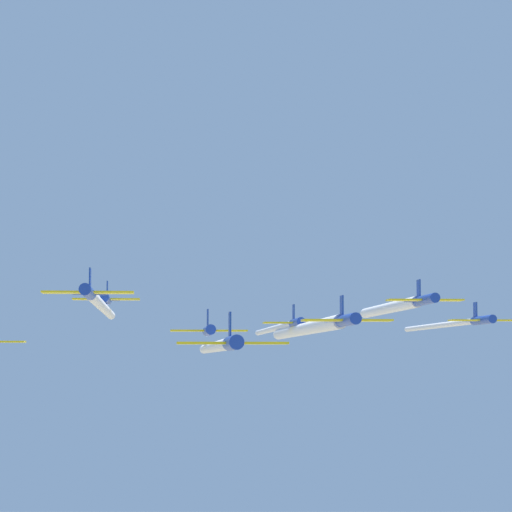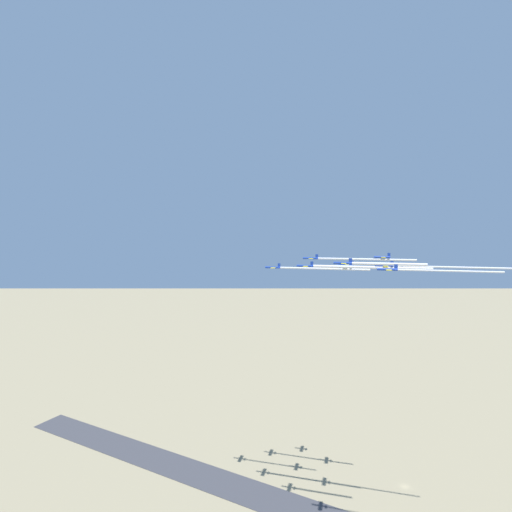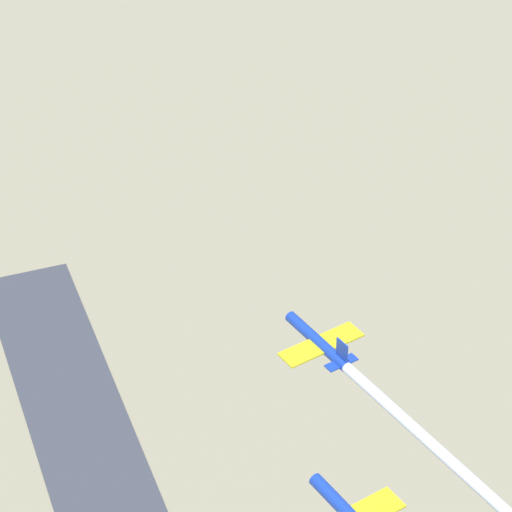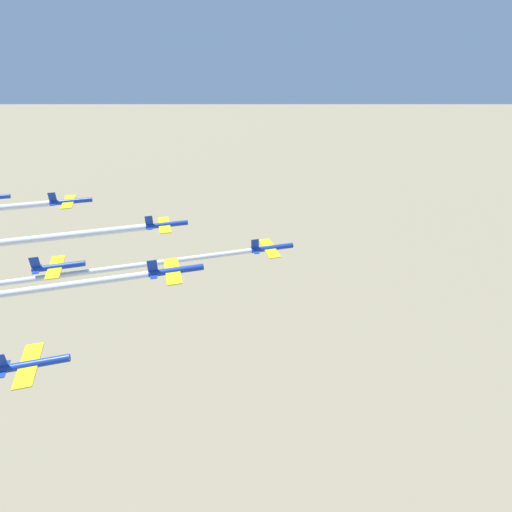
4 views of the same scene
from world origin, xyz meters
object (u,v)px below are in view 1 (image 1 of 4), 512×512
jet_0 (233,342)px  jet_7 (297,322)px  jet_6 (482,320)px  jet_1 (347,320)px  jet_4 (209,330)px  jet_8 (106,299)px  jet_2 (88,292)px  jet_3 (425,300)px

jet_0 → jet_7: 55.75m
jet_0 → jet_6: bearing=-120.5°
jet_1 → jet_4: size_ratio=1.00×
jet_4 → jet_8: bearing=-59.5°
jet_2 → jet_3: 36.94m
jet_1 → jet_3: bearing=-120.5°
jet_2 → jet_3: jet_3 is taller
jet_3 → jet_0: bearing=59.5°
jet_6 → jet_8: bearing=0.0°
jet_0 → jet_7: size_ratio=1.00×
jet_3 → jet_2: bearing=29.5°
jet_3 → jet_6: bearing=-120.5°
jet_6 → jet_7: 21.42m
jet_7 → jet_3: bearing=120.5°
jet_4 → jet_6: (-27.25, 24.93, 1.69)m
jet_6 → jet_0: bearing=59.5°
jet_3 → jet_7: bearing=-59.5°
jet_4 → jet_8: jet_8 is taller
jet_8 → jet_3: bearing=150.5°
jet_7 → jet_2: bearing=59.5°
jet_3 → jet_7: (-14.01, -15.81, -1.72)m
jet_6 → jet_3: bearing=59.5°
jet_4 → jet_8: (-14.01, -15.81, 3.94)m
jet_7 → jet_6: bearing=-180.0°
jet_1 → jet_7: (-34.63, -11.26, 0.91)m
jet_2 → jet_8: 36.44m
jet_4 → jet_0: bearing=90.0°
jet_4 → jet_6: jet_6 is taller
jet_3 → jet_6: 21.17m
jet_1 → jet_2: (6.62, -20.37, 2.23)m
jet_0 → jet_4: jet_4 is taller
jet_2 → jet_6: bearing=-139.6°
jet_4 → jet_3: bearing=-180.0°
jet_2 → jet_7: size_ratio=1.00×
jet_0 → jet_8: bearing=-78.9°
jet_4 → jet_7: (-20.63, 4.56, 1.35)m
jet_4 → jet_7: bearing=-120.5°
jet_2 → jet_7: 42.27m
jet_0 → jet_6: jet_6 is taller
jet_4 → jet_7: 21.17m
jet_1 → jet_3: jet_3 is taller
jet_3 → jet_6: (-20.63, 4.56, -1.39)m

